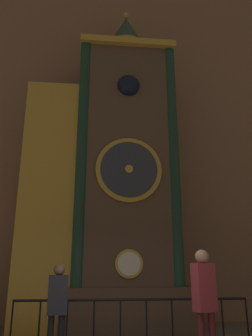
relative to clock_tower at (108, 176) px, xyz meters
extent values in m
cube|color=#846047|center=(0.12, 1.28, 3.10)|extent=(24.00, 0.30, 14.27)
cube|color=brown|center=(0.51, 0.03, -3.50)|extent=(3.29, 1.61, 1.08)
cube|color=brown|center=(0.51, 0.03, 0.55)|extent=(2.63, 1.40, 7.03)
cube|color=gold|center=(0.51, -0.08, 3.97)|extent=(2.84, 1.54, 0.20)
cylinder|color=gold|center=(0.51, -0.70, -2.41)|extent=(0.69, 0.05, 0.69)
cylinder|color=silver|center=(0.51, -0.73, -2.41)|extent=(0.56, 0.03, 0.56)
cylinder|color=gold|center=(0.51, -0.70, -0.01)|extent=(1.77, 0.07, 1.77)
cylinder|color=#2D333D|center=(0.51, -0.75, -0.01)|extent=(1.52, 0.04, 1.52)
cylinder|color=gold|center=(0.51, -0.77, -0.01)|extent=(0.21, 0.03, 0.21)
cube|color=#30241B|center=(0.51, -0.18, 2.52)|extent=(0.82, 0.42, 0.82)
sphere|color=black|center=(0.51, -0.62, 2.52)|extent=(0.66, 0.66, 0.66)
cylinder|color=#193828|center=(-0.74, -0.58, 0.55)|extent=(0.32, 0.32, 7.03)
cylinder|color=#193828|center=(1.77, -0.58, 0.55)|extent=(0.32, 0.32, 7.03)
cylinder|color=gold|center=(0.51, 0.03, 4.22)|extent=(1.19, 1.19, 0.30)
cone|color=#1C3D2C|center=(0.51, 0.03, 4.93)|extent=(1.13, 1.13, 1.13)
sphere|color=gold|center=(0.51, 0.03, 5.62)|extent=(0.20, 0.20, 0.20)
cube|color=maroon|center=(-1.58, 0.08, -0.74)|extent=(1.44, 1.19, 6.60)
cube|color=gold|center=(-1.58, -0.53, -0.74)|extent=(1.52, 0.06, 6.60)
cylinder|color=black|center=(-1.91, -1.91, -3.57)|extent=(0.04, 0.04, 0.94)
cylinder|color=black|center=(-1.38, -1.91, -3.57)|extent=(0.04, 0.04, 0.94)
cylinder|color=black|center=(-0.86, -1.91, -3.57)|extent=(0.04, 0.04, 0.94)
cylinder|color=black|center=(-0.33, -1.91, -3.57)|extent=(0.04, 0.04, 0.94)
cylinder|color=black|center=(0.20, -1.91, -3.57)|extent=(0.04, 0.04, 0.94)
cylinder|color=black|center=(0.73, -1.91, -3.57)|extent=(0.04, 0.04, 0.94)
cylinder|color=black|center=(1.25, -1.91, -3.57)|extent=(0.04, 0.04, 0.94)
cylinder|color=black|center=(1.78, -1.91, -3.57)|extent=(0.04, 0.04, 0.94)
cylinder|color=black|center=(2.31, -1.91, -3.57)|extent=(0.04, 0.04, 0.94)
cylinder|color=black|center=(2.84, -1.91, -3.57)|extent=(0.04, 0.04, 0.94)
cylinder|color=black|center=(0.46, -1.91, -3.12)|extent=(4.75, 0.05, 0.05)
cube|color=black|center=(-0.98, -2.78, -2.95)|extent=(0.35, 0.24, 0.65)
sphere|color=brown|center=(-0.98, -2.78, -2.53)|extent=(0.20, 0.20, 0.20)
cube|color=maroon|center=(1.41, -3.51, -2.79)|extent=(0.39, 0.31, 0.74)
sphere|color=#8C664C|center=(1.41, -3.51, -2.32)|extent=(0.23, 0.23, 0.23)
camera|label=1|loc=(-0.43, -8.99, -2.47)|focal=35.00mm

